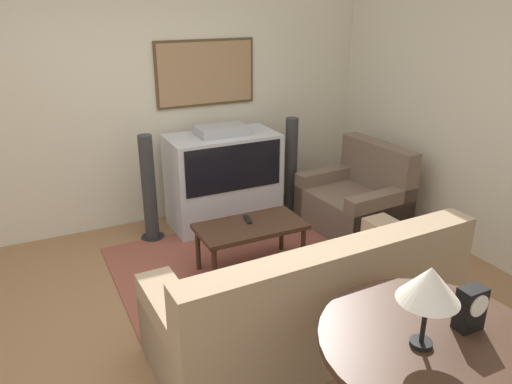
# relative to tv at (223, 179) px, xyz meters

# --- Properties ---
(ground_plane) EXTENTS (12.00, 12.00, 0.00)m
(ground_plane) POSITION_rel_tv_xyz_m (-0.73, -1.67, -0.51)
(ground_plane) COLOR #8E6642
(wall_back) EXTENTS (12.00, 0.10, 2.70)m
(wall_back) POSITION_rel_tv_xyz_m (-0.72, 0.46, 0.84)
(wall_back) COLOR beige
(wall_back) RESTS_ON ground_plane
(wall_right) EXTENTS (0.06, 12.00, 2.70)m
(wall_right) POSITION_rel_tv_xyz_m (1.90, -1.67, 0.84)
(wall_right) COLOR beige
(wall_right) RESTS_ON ground_plane
(area_rug) EXTENTS (2.15, 1.80, 0.01)m
(area_rug) POSITION_rel_tv_xyz_m (-0.26, -0.96, -0.50)
(area_rug) COLOR brown
(area_rug) RESTS_ON ground_plane
(tv) EXTENTS (1.14, 0.61, 1.08)m
(tv) POSITION_rel_tv_xyz_m (0.00, 0.00, 0.00)
(tv) COLOR #B7B7BC
(tv) RESTS_ON ground_plane
(couch) EXTENTS (2.19, 0.97, 0.90)m
(couch) POSITION_rel_tv_xyz_m (-0.25, -2.16, -0.19)
(couch) COLOR #9E8466
(couch) RESTS_ON ground_plane
(armchair) EXTENTS (0.89, 1.04, 0.89)m
(armchair) POSITION_rel_tv_xyz_m (1.23, -0.71, -0.22)
(armchair) COLOR brown
(armchair) RESTS_ON ground_plane
(coffee_table) EXTENTS (0.95, 0.50, 0.45)m
(coffee_table) POSITION_rel_tv_xyz_m (-0.18, -1.05, -0.11)
(coffee_table) COLOR #3D2619
(coffee_table) RESTS_ON ground_plane
(console_table) EXTENTS (1.13, 1.13, 0.76)m
(console_table) POSITION_rel_tv_xyz_m (-0.21, -3.22, 0.18)
(console_table) COLOR #3D2619
(console_table) RESTS_ON ground_plane
(table_lamp) EXTENTS (0.29, 0.29, 0.43)m
(table_lamp) POSITION_rel_tv_xyz_m (-0.30, -3.22, 0.58)
(table_lamp) COLOR black
(table_lamp) RESTS_ON console_table
(mantel_clock) EXTENTS (0.14, 0.10, 0.23)m
(mantel_clock) POSITION_rel_tv_xyz_m (0.00, -3.22, 0.36)
(mantel_clock) COLOR black
(mantel_clock) RESTS_ON console_table
(remote) EXTENTS (0.08, 0.17, 0.02)m
(remote) POSITION_rel_tv_xyz_m (-0.16, -0.96, -0.05)
(remote) COLOR black
(remote) RESTS_ON coffee_table
(speaker_tower_left) EXTENTS (0.24, 0.24, 1.09)m
(speaker_tower_left) POSITION_rel_tv_xyz_m (-0.81, -0.04, 0.01)
(speaker_tower_left) COLOR black
(speaker_tower_left) RESTS_ON ground_plane
(speaker_tower_right) EXTENTS (0.24, 0.24, 1.09)m
(speaker_tower_right) POSITION_rel_tv_xyz_m (0.81, -0.04, 0.01)
(speaker_tower_right) COLOR black
(speaker_tower_right) RESTS_ON ground_plane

